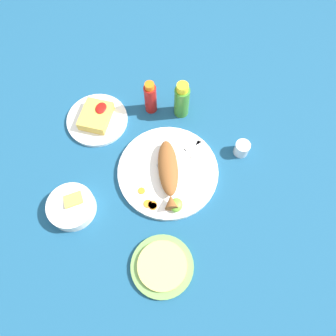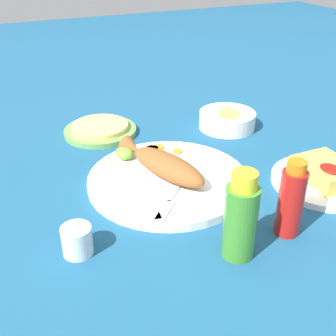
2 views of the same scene
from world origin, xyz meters
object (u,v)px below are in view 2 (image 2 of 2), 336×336
Objects in this scene: side_plate_fries at (324,181)px; main_plate at (168,180)px; fork_far at (147,196)px; salt_cup at (77,242)px; fork_near at (172,199)px; hot_sauce_bottle_red at (291,200)px; hot_sauce_bottle_green at (240,218)px; fried_fish at (164,164)px; guacamole_bowl at (227,119)px; tortilla_plate at (100,131)px.

main_plate is at bearing -114.78° from side_plate_fries.
fork_far is 3.63× the size of salt_cup.
main_plate is 0.09m from fork_near.
hot_sauce_bottle_green reaches higher than hot_sauce_bottle_red.
fork_far is at bearing -157.16° from hot_sauce_bottle_green.
fork_near is (0.08, -0.03, 0.01)m from main_plate.
hot_sauce_bottle_green is at bearing 2.79° from main_plate.
fork_near is at bearing -166.27° from hot_sauce_bottle_green.
hot_sauce_bottle_green is (0.26, 0.02, 0.03)m from fried_fish.
hot_sauce_bottle_red reaches higher than guacamole_bowl.
main_plate is at bearing 136.80° from fork_far.
fork_far reaches higher than main_plate.
fork_near is 1.00× the size of hot_sauce_bottle_red.
side_plate_fries is (-0.11, 0.29, -0.07)m from hot_sauce_bottle_green.
guacamole_bowl is 0.80× the size of tortilla_plate.
salt_cup is at bearing -58.76° from main_plate.
tortilla_plate is at bearing 171.67° from fried_fish.
salt_cup is (-0.11, -0.24, -0.05)m from hot_sauce_bottle_green.
tortilla_plate is at bearing -132.09° from fork_near.
main_plate is 0.33m from guacamole_bowl.
fork_near is 0.05m from fork_far.
guacamole_bowl is at bearing 126.70° from main_plate.
fork_near is 0.41m from guacamole_bowl.
fork_far is 0.42m from guacamole_bowl.
fork_far is (0.05, -0.07, 0.01)m from main_plate.
guacamole_bowl is (-0.45, 0.25, -0.05)m from hot_sauce_bottle_green.
guacamole_bowl is (-0.28, 0.30, 0.01)m from fork_near.
main_plate reaches higher than side_plate_fries.
tortilla_plate is (-0.44, 0.17, -0.02)m from salt_cup.
fork_far is at bearing -62.55° from fried_fish.
main_plate is 2.36× the size of fork_near.
hot_sauce_bottle_green reaches higher than guacamole_bowl.
main_plate is at bearing 10.69° from tortilla_plate.
main_plate is 1.79× the size of tortilla_plate.
guacamole_bowl is at bearing 105.78° from fried_fish.
side_plate_fries is (0.15, 0.30, -0.03)m from fried_fish.
salt_cup is at bearing -53.67° from fork_far.
side_plate_fries is at bearing 119.11° from hot_sauce_bottle_red.
salt_cup is 0.60m from guacamole_bowl.
fork_near is 0.22m from hot_sauce_bottle_red.
side_plate_fries is (0.08, 0.37, -0.01)m from fork_far.
guacamole_bowl is at bearing -174.41° from side_plate_fries.
side_plate_fries is at bearing 38.89° from tortilla_plate.
fried_fish is 0.34m from side_plate_fries.
salt_cup is (0.06, -0.20, 0.00)m from fork_near.
salt_cup reaches higher than main_plate.
fork_near is at bearing -46.40° from guacamole_bowl.
hot_sauce_bottle_green is 0.27m from salt_cup.
hot_sauce_bottle_red is 0.37m from salt_cup.
fork_near is 0.39m from tortilla_plate.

